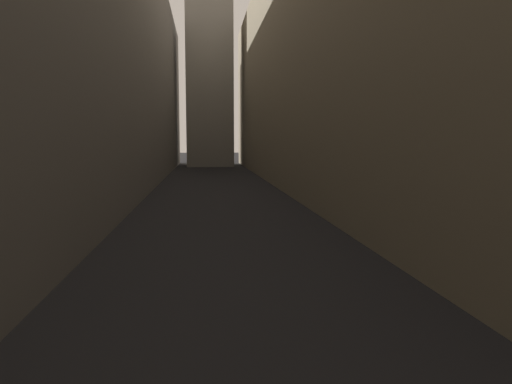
% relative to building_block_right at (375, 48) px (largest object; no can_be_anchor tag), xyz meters
% --- Properties ---
extents(ground_plane, '(264.00, 264.00, 0.00)m').
position_rel_building_block_right_xyz_m(ground_plane, '(-12.87, -2.00, -11.73)').
color(ground_plane, black).
extents(building_block_left, '(12.42, 108.00, 22.95)m').
position_rel_building_block_right_xyz_m(building_block_left, '(-24.58, 0.00, -0.26)').
color(building_block_left, slate).
rests_on(building_block_left, ground).
extents(building_block_right, '(14.74, 108.00, 23.47)m').
position_rel_building_block_right_xyz_m(building_block_right, '(0.00, 0.00, 0.00)').
color(building_block_right, gray).
rests_on(building_block_right, ground).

